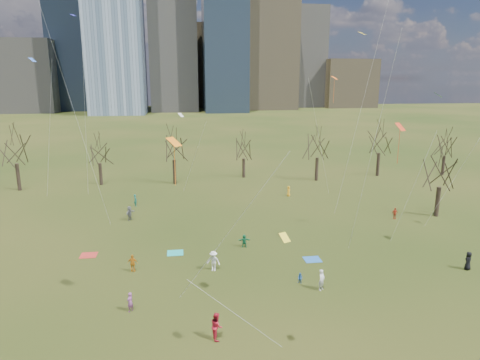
{
  "coord_description": "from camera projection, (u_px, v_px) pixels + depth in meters",
  "views": [
    {
      "loc": [
        -5.86,
        -29.76,
        17.05
      ],
      "look_at": [
        0.0,
        12.0,
        7.0
      ],
      "focal_mm": 32.0,
      "sensor_mm": 36.0,
      "label": 1
    }
  ],
  "objects": [
    {
      "name": "ground",
      "position": [
        261.0,
        302.0,
        33.41
      ],
      "size": [
        500.0,
        500.0,
        0.0
      ],
      "primitive_type": "plane",
      "color": "black",
      "rests_on": "ground"
    },
    {
      "name": "downtown_skyline",
      "position": [
        184.0,
        36.0,
        226.96
      ],
      "size": [
        212.5,
        78.0,
        118.0
      ],
      "color": "slate",
      "rests_on": "ground"
    },
    {
      "name": "bare_tree_row",
      "position": [
        217.0,
        149.0,
        67.84
      ],
      "size": [
        113.04,
        29.8,
        9.5
      ],
      "color": "black",
      "rests_on": "ground"
    },
    {
      "name": "blanket_teal",
      "position": [
        175.0,
        253.0,
        42.82
      ],
      "size": [
        1.6,
        1.5,
        0.03
      ],
      "primitive_type": "cube",
      "color": "teal",
      "rests_on": "ground"
    },
    {
      "name": "blanket_navy",
      "position": [
        312.0,
        259.0,
        41.25
      ],
      "size": [
        1.6,
        1.5,
        0.03
      ],
      "primitive_type": "cube",
      "color": "#245DAA",
      "rests_on": "ground"
    },
    {
      "name": "blanket_crimson",
      "position": [
        89.0,
        255.0,
        42.23
      ],
      "size": [
        1.6,
        1.5,
        0.03
      ],
      "primitive_type": "cube",
      "color": "#B32B23",
      "rests_on": "ground"
    },
    {
      "name": "person_1",
      "position": [
        322.0,
        280.0,
        35.16
      ],
      "size": [
        0.77,
        0.76,
        1.79
      ],
      "primitive_type": "imported",
      "rotation": [
        0.0,
        0.0,
        0.73
      ],
      "color": "white",
      "rests_on": "ground"
    },
    {
      "name": "person_2",
      "position": [
        217.0,
        326.0,
        28.51
      ],
      "size": [
        0.82,
        1.0,
        1.9
      ],
      "primitive_type": "imported",
      "rotation": [
        0.0,
        0.0,
        1.68
      ],
      "color": "red",
      "rests_on": "ground"
    },
    {
      "name": "person_4",
      "position": [
        133.0,
        263.0,
        38.5
      ],
      "size": [
        1.02,
        0.58,
        1.64
      ],
      "primitive_type": "imported",
      "rotation": [
        0.0,
        0.0,
        2.95
      ],
      "color": "orange",
      "rests_on": "ground"
    },
    {
      "name": "person_5",
      "position": [
        244.0,
        241.0,
        44.17
      ],
      "size": [
        1.29,
        0.46,
        1.37
      ],
      "primitive_type": "imported",
      "rotation": [
        0.0,
        0.0,
        3.1
      ],
      "color": "#1A7748",
      "rests_on": "ground"
    },
    {
      "name": "person_6",
      "position": [
        468.0,
        261.0,
        38.92
      ],
      "size": [
        0.99,
        0.95,
        1.71
      ],
      "primitive_type": "imported",
      "rotation": [
        0.0,
        0.0,
        3.83
      ],
      "color": "black",
      "rests_on": "ground"
    },
    {
      "name": "person_7",
      "position": [
        130.0,
        302.0,
        31.92
      ],
      "size": [
        0.63,
        0.67,
        1.54
      ],
      "primitive_type": "imported",
      "rotation": [
        0.0,
        0.0,
        4.08
      ],
      "color": "#8A4582",
      "rests_on": "ground"
    },
    {
      "name": "person_8",
      "position": [
        300.0,
        278.0,
        36.38
      ],
      "size": [
        0.57,
        0.57,
        0.94
      ],
      "primitive_type": "imported",
      "rotation": [
        0.0,
        0.0,
        5.51
      ],
      "color": "#23539A",
      "rests_on": "ground"
    },
    {
      "name": "person_9",
      "position": [
        213.0,
        261.0,
        38.7
      ],
      "size": [
        1.38,
        1.06,
        1.88
      ],
      "primitive_type": "imported",
      "rotation": [
        0.0,
        0.0,
        5.94
      ],
      "color": "white",
      "rests_on": "ground"
    },
    {
      "name": "person_10",
      "position": [
        395.0,
        213.0,
        53.07
      ],
      "size": [
        0.88,
        0.45,
        1.43
      ],
      "primitive_type": "imported",
      "rotation": [
        0.0,
        0.0,
        0.12
      ],
      "color": "#AA2D18",
      "rests_on": "ground"
    },
    {
      "name": "person_11",
      "position": [
        130.0,
        213.0,
        52.58
      ],
      "size": [
        1.25,
        1.7,
        1.78
      ],
      "primitive_type": "imported",
      "rotation": [
        0.0,
        0.0,
        1.07
      ],
      "color": "slate",
      "rests_on": "ground"
    },
    {
      "name": "person_12",
      "position": [
        289.0,
        191.0,
        63.33
      ],
      "size": [
        0.64,
        0.84,
        1.55
      ],
      "primitive_type": "imported",
      "rotation": [
        0.0,
        0.0,
        1.36
      ],
      "color": "gold",
      "rests_on": "ground"
    },
    {
      "name": "person_13",
      "position": [
        135.0,
        200.0,
        58.35
      ],
      "size": [
        0.58,
        0.7,
        1.64
      ],
      "primitive_type": "imported",
      "rotation": [
        0.0,
        0.0,
        1.94
      ],
      "color": "#197468",
      "rests_on": "ground"
    },
    {
      "name": "kites_airborne",
      "position": [
        278.0,
        114.0,
        43.91
      ],
      "size": [
        73.66,
        42.68,
        33.76
      ],
      "color": "orange",
      "rests_on": "ground"
    }
  ]
}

